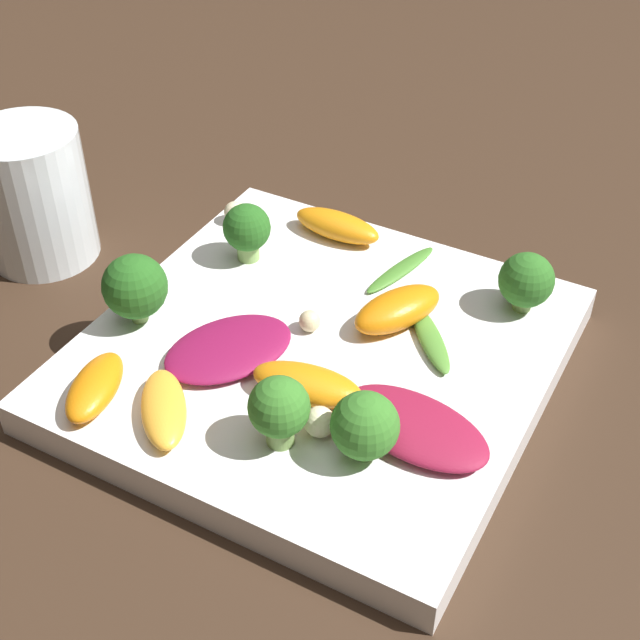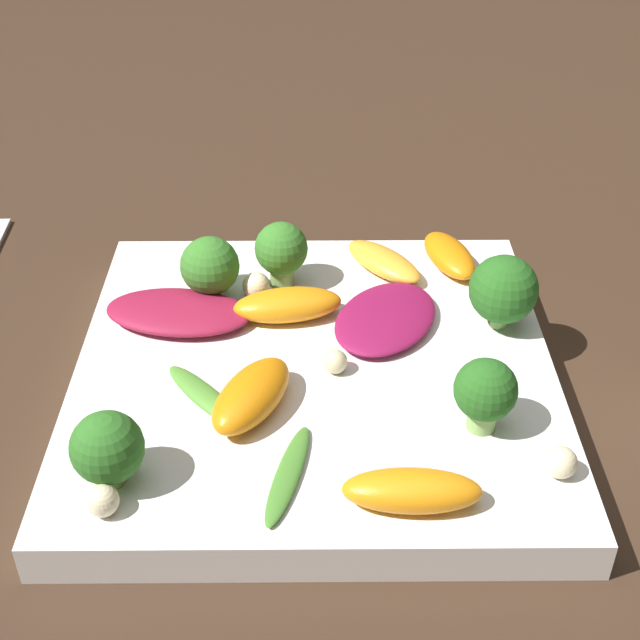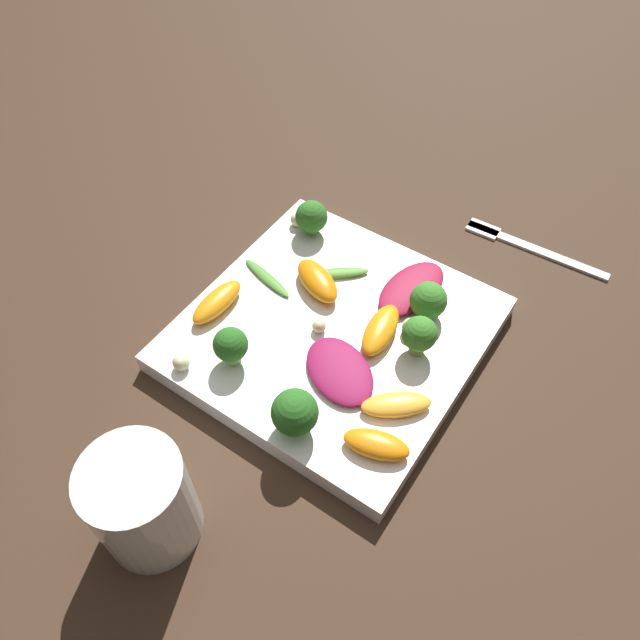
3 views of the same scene
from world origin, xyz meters
name	(u,v)px [view 1 (image 1 of 3)]	position (x,y,z in m)	size (l,w,h in m)	color
ground_plane	(319,371)	(0.00, 0.00, 0.00)	(2.40, 2.40, 0.00)	#382619
plate	(319,357)	(0.00, 0.00, 0.01)	(0.28, 0.28, 0.02)	white
drinking_glass	(34,195)	(0.25, -0.02, 0.05)	(0.08, 0.08, 0.10)	white
radicchio_leaf_0	(415,427)	(-0.09, 0.04, 0.03)	(0.10, 0.06, 0.01)	maroon
radicchio_leaf_1	(229,348)	(0.04, 0.04, 0.03)	(0.09, 0.10, 0.01)	maroon
orange_segment_0	(307,384)	(-0.02, 0.05, 0.03)	(0.07, 0.04, 0.02)	orange
orange_segment_1	(95,387)	(0.09, 0.11, 0.03)	(0.04, 0.06, 0.02)	orange
orange_segment_2	(164,409)	(0.05, 0.10, 0.03)	(0.06, 0.07, 0.01)	#FCAD33
orange_segment_3	(337,226)	(0.05, -0.11, 0.03)	(0.07, 0.03, 0.02)	orange
orange_segment_4	(398,309)	(-0.03, -0.04, 0.03)	(0.06, 0.07, 0.02)	orange
broccoli_floret_0	(365,426)	(-0.07, 0.07, 0.05)	(0.04, 0.04, 0.04)	#84AD5B
broccoli_floret_1	(279,409)	(-0.02, 0.08, 0.05)	(0.03, 0.03, 0.04)	#7A9E51
broccoli_floret_2	(526,281)	(-0.10, -0.10, 0.05)	(0.04, 0.04, 0.04)	#7A9E51
broccoli_floret_3	(135,287)	(0.11, 0.04, 0.05)	(0.04, 0.04, 0.05)	#84AD5B
broccoli_floret_4	(247,230)	(0.09, -0.06, 0.05)	(0.03, 0.03, 0.04)	#84AD5B
arugula_sprig_0	(431,339)	(-0.06, -0.03, 0.03)	(0.05, 0.06, 0.01)	#518E33
arugula_sprig_1	(401,270)	(-0.01, -0.09, 0.03)	(0.03, 0.07, 0.00)	#47842D
macadamia_nut_0	(534,282)	(-0.10, -0.12, 0.03)	(0.02, 0.02, 0.02)	beige
macadamia_nut_1	(235,212)	(0.12, -0.09, 0.03)	(0.02, 0.02, 0.02)	beige
macadamia_nut_2	(310,321)	(0.01, -0.01, 0.03)	(0.01, 0.01, 0.01)	beige
macadamia_nut_3	(319,422)	(-0.04, 0.07, 0.03)	(0.02, 0.02, 0.02)	beige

